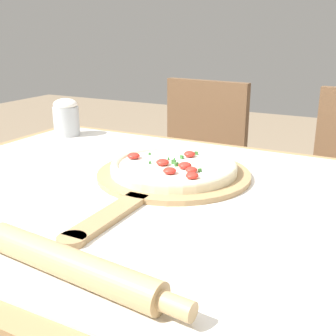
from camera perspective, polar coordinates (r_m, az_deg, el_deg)
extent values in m
cube|color=#A87F51|center=(0.90, 0.88, -4.89)|extent=(1.37, 0.93, 0.03)
cylinder|color=#A87F51|center=(1.69, -12.41, -7.93)|extent=(0.06, 0.06, 0.73)
cube|color=silver|center=(0.89, 0.89, -3.86)|extent=(1.29, 0.85, 0.00)
cylinder|color=tan|center=(1.00, 0.79, -0.83)|extent=(0.36, 0.36, 0.01)
cube|color=tan|center=(0.79, -7.89, -6.39)|extent=(0.04, 0.22, 0.01)
cylinder|color=tan|center=(0.71, -12.91, -9.50)|extent=(0.05, 0.05, 0.01)
cylinder|color=beige|center=(1.00, 0.79, -0.07)|extent=(0.30, 0.30, 0.02)
torus|color=beige|center=(0.99, 0.79, 0.37)|extent=(0.30, 0.30, 0.02)
cylinder|color=white|center=(0.99, 0.79, 0.45)|extent=(0.26, 0.26, 0.00)
ellipsoid|color=red|center=(0.98, -0.74, 0.79)|extent=(0.03, 0.03, 0.01)
ellipsoid|color=red|center=(0.90, 3.28, -1.03)|extent=(0.03, 0.03, 0.01)
ellipsoid|color=red|center=(1.04, -4.68, 1.66)|extent=(0.03, 0.03, 0.01)
ellipsoid|color=red|center=(0.93, 3.19, -0.24)|extent=(0.03, 0.03, 0.01)
ellipsoid|color=red|center=(0.96, 2.30, 0.35)|extent=(0.03, 0.03, 0.01)
ellipsoid|color=red|center=(1.05, 2.94, 1.91)|extent=(0.03, 0.03, 0.01)
ellipsoid|color=red|center=(0.92, 0.22, -0.36)|extent=(0.03, 0.03, 0.01)
cube|color=#387533|center=(1.07, -2.50, 1.94)|extent=(0.01, 0.01, 0.01)
cube|color=#387533|center=(0.99, -2.45, 0.74)|extent=(0.01, 0.01, 0.01)
cube|color=#387533|center=(0.94, 4.33, -0.30)|extent=(0.01, 0.01, 0.01)
cube|color=#387533|center=(0.99, 0.77, 0.83)|extent=(0.01, 0.01, 0.01)
cube|color=#387533|center=(1.07, 3.85, 2.02)|extent=(0.01, 0.01, 0.01)
cube|color=#387533|center=(0.98, 1.15, 0.50)|extent=(0.01, 0.01, 0.01)
cube|color=#387533|center=(1.03, 1.88, 1.49)|extent=(0.01, 0.01, 0.01)
cube|color=#387533|center=(1.02, 0.07, 1.27)|extent=(0.01, 0.01, 0.01)
cube|color=#387533|center=(1.02, 0.87, 1.15)|extent=(0.01, 0.01, 0.01)
cylinder|color=tan|center=(0.62, -13.20, -12.52)|extent=(0.31, 0.07, 0.04)
cylinder|color=tan|center=(0.52, 1.19, -18.22)|extent=(0.05, 0.03, 0.03)
cube|color=brown|center=(1.78, 2.16, -3.41)|extent=(0.44, 0.44, 0.02)
cube|color=brown|center=(1.86, 5.13, 4.98)|extent=(0.38, 0.07, 0.44)
cylinder|color=brown|center=(1.83, -4.91, -10.53)|extent=(0.04, 0.04, 0.43)
cylinder|color=brown|center=(1.68, 4.00, -13.40)|extent=(0.04, 0.04, 0.43)
cylinder|color=brown|center=(2.07, 0.54, -6.99)|extent=(0.04, 0.04, 0.43)
cylinder|color=brown|center=(1.93, 8.68, -9.10)|extent=(0.04, 0.04, 0.43)
cylinder|color=brown|center=(1.63, 15.40, -15.14)|extent=(0.04, 0.04, 0.43)
cylinder|color=brown|center=(1.90, 18.63, -10.42)|extent=(0.04, 0.04, 0.43)
cylinder|color=#B2B7BC|center=(1.43, -13.59, 6.19)|extent=(0.08, 0.08, 0.09)
ellipsoid|color=white|center=(1.42, -13.75, 8.36)|extent=(0.08, 0.08, 0.04)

